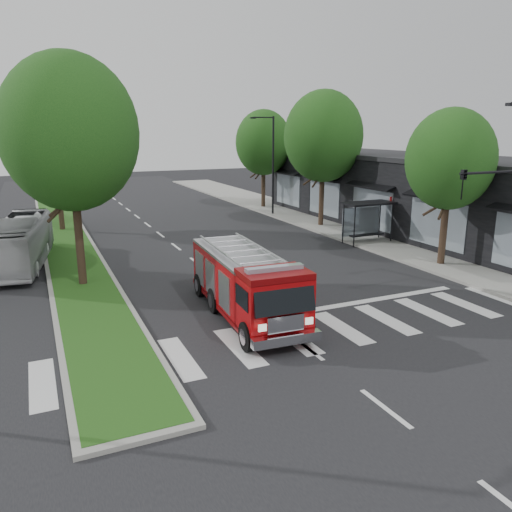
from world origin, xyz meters
The scene contains 13 objects.
ground centered at (0.00, 0.00, 0.00)m, with size 140.00×140.00×0.00m, color black.
sidewalk_right centered at (12.50, 10.00, 0.07)m, with size 5.00×80.00×0.15m, color gray.
median centered at (-6.00, 18.00, 0.08)m, with size 3.00×50.00×0.15m.
storefront_row centered at (17.00, 10.00, 2.50)m, with size 8.00×30.00×5.00m, color black.
bus_shelter centered at (11.20, 8.15, 2.04)m, with size 3.20×1.60×2.61m.
tree_right_near centered at (11.50, 2.00, 5.51)m, with size 4.40×4.40×8.05m.
tree_right_mid centered at (11.50, 14.00, 6.49)m, with size 5.60×5.60×9.72m.
tree_right_far centered at (11.50, 24.00, 5.84)m, with size 5.00×5.00×8.73m.
tree_median_near centered at (-6.00, 6.00, 6.81)m, with size 5.80×5.80×10.16m.
tree_median_far centered at (-6.00, 20.00, 6.49)m, with size 5.60×5.60×9.72m.
streetlight_right_far centered at (10.35, 20.00, 4.48)m, with size 2.11×0.20×8.00m.
fire_engine centered at (-0.66, -0.45, 1.28)m, with size 2.74×7.81×2.67m.
city_bus centered at (-8.50, 11.06, 1.26)m, with size 2.12×9.06×2.52m, color #ADADB1.
Camera 1 is at (-7.73, -17.07, 6.95)m, focal length 35.00 mm.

